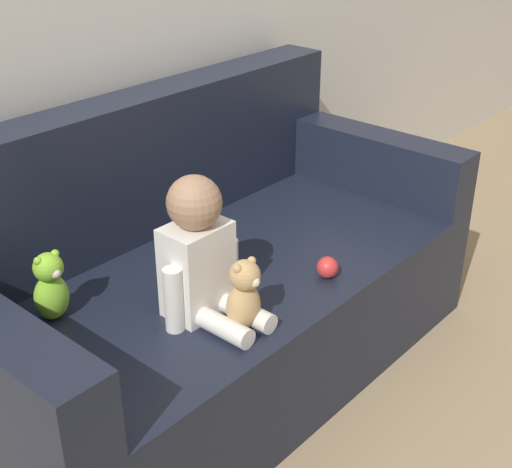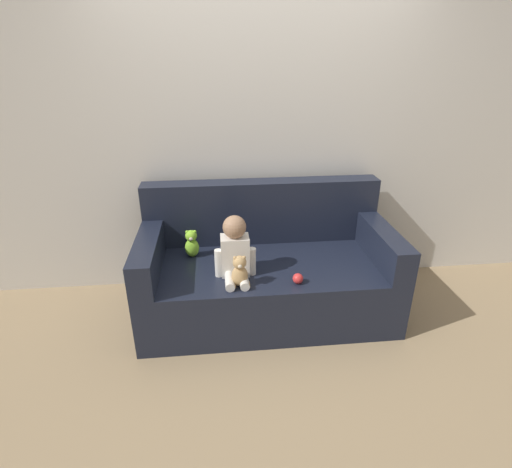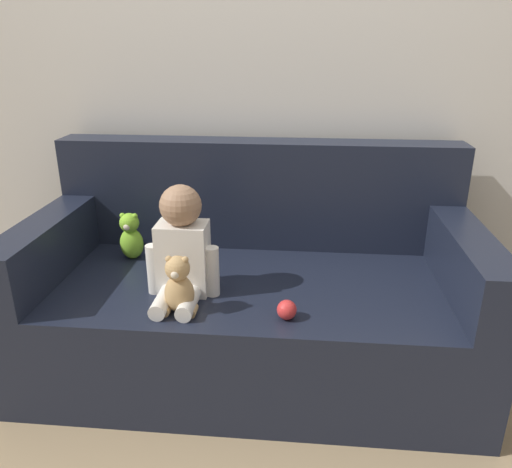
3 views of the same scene
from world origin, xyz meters
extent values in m
plane|color=#9E8460|center=(0.00, 0.00, 0.00)|extent=(12.00, 12.00, 0.00)
cube|color=silver|center=(0.00, 0.56, 1.30)|extent=(8.00, 0.05, 2.60)
cube|color=black|center=(0.00, 0.00, 0.22)|extent=(1.90, 0.94, 0.45)
cube|color=black|center=(0.00, 0.38, 0.71)|extent=(1.90, 0.18, 0.51)
cube|color=black|center=(-0.87, 0.00, 0.57)|extent=(0.16, 0.94, 0.25)
cube|color=black|center=(0.87, 0.00, 0.57)|extent=(0.16, 0.94, 0.25)
cube|color=white|center=(-0.25, -0.16, 0.59)|extent=(0.20, 0.14, 0.29)
sphere|color=#A37A5B|center=(-0.25, -0.16, 0.81)|extent=(0.16, 0.16, 0.16)
cylinder|color=white|center=(-0.30, -0.32, 0.48)|extent=(0.06, 0.18, 0.06)
cylinder|color=white|center=(-0.20, -0.32, 0.48)|extent=(0.06, 0.18, 0.06)
cylinder|color=white|center=(-0.37, -0.18, 0.55)|extent=(0.06, 0.06, 0.20)
cylinder|color=white|center=(-0.13, -0.18, 0.55)|extent=(0.06, 0.06, 0.20)
ellipsoid|color=tan|center=(-0.23, -0.33, 0.52)|extent=(0.11, 0.09, 0.15)
sphere|color=tan|center=(-0.23, -0.33, 0.63)|extent=(0.09, 0.09, 0.09)
sphere|color=tan|center=(-0.26, -0.33, 0.67)|extent=(0.03, 0.03, 0.03)
sphere|color=tan|center=(-0.20, -0.33, 0.67)|extent=(0.03, 0.03, 0.03)
sphere|color=beige|center=(-0.23, -0.37, 0.63)|extent=(0.03, 0.03, 0.03)
cylinder|color=tan|center=(-0.28, -0.34, 0.47)|extent=(0.04, 0.06, 0.04)
cylinder|color=tan|center=(-0.18, -0.34, 0.47)|extent=(0.04, 0.06, 0.04)
ellipsoid|color=#8CD133|center=(-0.57, 0.14, 0.52)|extent=(0.11, 0.09, 0.15)
sphere|color=#8CD133|center=(-0.57, 0.13, 0.63)|extent=(0.09, 0.09, 0.09)
sphere|color=#8CD133|center=(-0.60, 0.13, 0.66)|extent=(0.02, 0.02, 0.02)
sphere|color=#8CD133|center=(-0.54, 0.13, 0.66)|extent=(0.02, 0.02, 0.02)
sphere|color=beige|center=(-0.57, 0.10, 0.62)|extent=(0.03, 0.03, 0.03)
sphere|color=red|center=(0.17, -0.34, 0.49)|extent=(0.07, 0.07, 0.07)
camera|label=1|loc=(-1.51, -1.50, 1.67)|focal=50.00mm
camera|label=2|loc=(-0.37, -2.65, 1.91)|focal=28.00mm
camera|label=3|loc=(0.21, -1.93, 1.40)|focal=35.00mm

